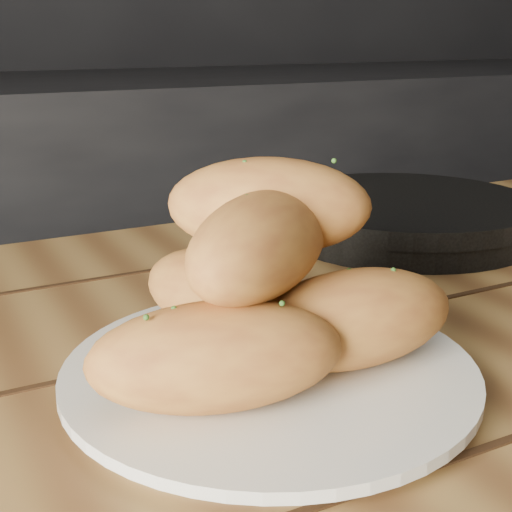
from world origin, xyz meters
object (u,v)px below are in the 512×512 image
Objects in this scene: skillet at (406,215)px; table at (396,490)px; plate at (270,375)px; bread_rolls at (266,284)px.

table is at bearing -128.94° from skillet.
table is 0.15m from plate.
bread_rolls is (-0.10, 0.03, 0.17)m from table.
bread_rolls reaches higher than plate.
skillet is (0.33, 0.26, 0.01)m from plate.
bread_rolls is (-0.00, 0.00, 0.07)m from plate.
skillet is at bearing 38.20° from bread_rolls.
bread_rolls reaches higher than skillet.
plate is 0.42m from skillet.
table is 5.23× the size of bread_rolls.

